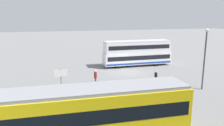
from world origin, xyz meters
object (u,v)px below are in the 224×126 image
double_decker_bus (137,53)px  tram_yellow (94,113)px  pedestrian_near_railing (95,77)px  info_sign (61,76)px  street_lamp (205,54)px  pedestrian_crossing (156,77)px

double_decker_bus → tram_yellow: bearing=61.4°
pedestrian_near_railing → info_sign: info_sign is taller
pedestrian_near_railing → info_sign: 4.06m
double_decker_bus → street_lamp: bearing=102.0°
double_decker_bus → pedestrian_near_railing: bearing=45.6°
double_decker_bus → street_lamp: size_ratio=1.64×
info_sign → double_decker_bus: bearing=-140.6°
tram_yellow → info_sign: tram_yellow is taller
double_decker_bus → info_sign: size_ratio=4.12×
pedestrian_crossing → info_sign: size_ratio=0.65×
street_lamp → double_decker_bus: bearing=-78.0°
pedestrian_near_railing → street_lamp: bearing=159.6°
info_sign → street_lamp: 14.74m
tram_yellow → info_sign: 9.08m
tram_yellow → street_lamp: (-12.73, -6.40, 1.98)m
double_decker_bus → info_sign: (11.80, 9.67, -0.17)m
info_sign → pedestrian_near_railing: bearing=-158.8°
tram_yellow → street_lamp: bearing=-153.3°
pedestrian_near_railing → pedestrian_crossing: bearing=167.4°
double_decker_bus → tram_yellow: double_decker_bus is taller
double_decker_bus → pedestrian_crossing: (1.54, 9.69, -1.01)m
tram_yellow → pedestrian_near_railing: size_ratio=6.69×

